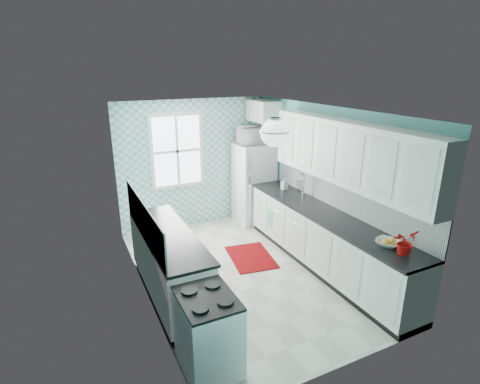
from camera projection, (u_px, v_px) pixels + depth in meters
name	position (u px, v px, depth m)	size (l,w,h in m)	color
floor	(244.00, 273.00, 5.88)	(3.00, 4.40, 0.02)	silver
ceiling	(245.00, 110.00, 5.07)	(3.00, 4.40, 0.02)	white
wall_back	(194.00, 164.00, 7.36)	(3.00, 0.02, 2.50)	#5CB0AA
wall_front	(347.00, 266.00, 3.59)	(3.00, 0.02, 2.50)	#5CB0AA
wall_left	(140.00, 214.00, 4.85)	(0.02, 4.40, 2.50)	#5CB0AA
wall_right	(327.00, 184.00, 6.10)	(0.02, 4.40, 2.50)	#5CB0AA
accent_wall	(195.00, 164.00, 7.34)	(3.00, 0.01, 2.50)	#67BEBB
window	(177.00, 151.00, 7.07)	(1.04, 0.05, 1.44)	white
backsplash_right	(342.00, 194.00, 5.77)	(0.02, 3.60, 0.51)	white
backsplash_left	(144.00, 220.00, 4.81)	(0.02, 2.15, 0.51)	white
upper_cabinets_right	(347.00, 153.00, 5.31)	(0.33, 3.20, 0.90)	white
upper_cabinet_fridge	(262.00, 111.00, 7.25)	(0.40, 0.74, 0.40)	white
ceiling_light	(275.00, 133.00, 4.45)	(0.34, 0.34, 0.35)	silver
base_cabinets_right	(324.00, 242.00, 5.89)	(0.60, 3.60, 0.90)	white
countertop_right	(325.00, 214.00, 5.73)	(0.63, 3.60, 0.04)	black
base_cabinets_left	(169.00, 266.00, 5.17)	(0.60, 2.15, 0.90)	white
countertop_left	(168.00, 235.00, 5.02)	(0.63, 2.15, 0.04)	black
fridge	(254.00, 183.00, 7.60)	(0.71, 0.70, 1.62)	silver
stove	(208.00, 331.00, 3.91)	(0.56, 0.70, 0.85)	white
sink	(296.00, 197.00, 6.44)	(0.45, 0.38, 0.53)	silver
rug	(251.00, 257.00, 6.33)	(0.68, 0.97, 0.02)	maroon
dish_towel	(269.00, 218.00, 6.74)	(0.01, 0.21, 0.31)	#5ABBA8
fruit_bowl	(388.00, 243.00, 4.67)	(0.29, 0.29, 0.07)	white
potted_plant	(405.00, 242.00, 4.43)	(0.27, 0.24, 0.30)	#BD052A
soap_bottle	(284.00, 183.00, 6.80)	(0.10, 0.10, 0.22)	#8AACB8
microwave	(254.00, 135.00, 7.29)	(0.61, 0.42, 0.34)	silver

